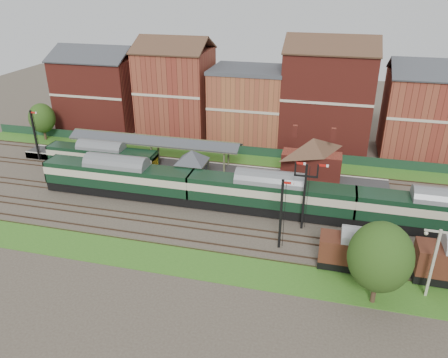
% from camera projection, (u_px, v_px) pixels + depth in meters
% --- Properties ---
extents(ground, '(160.00, 160.00, 0.00)m').
position_uv_depth(ground, '(208.00, 206.00, 55.22)').
color(ground, '#473D33').
rests_on(ground, ground).
extents(grass_back, '(90.00, 4.50, 0.06)m').
position_uv_depth(grass_back, '(236.00, 158.00, 69.24)').
color(grass_back, '#2D6619').
rests_on(grass_back, ground).
extents(grass_front, '(90.00, 5.00, 0.06)m').
position_uv_depth(grass_front, '(175.00, 260.00, 44.69)').
color(grass_front, '#2D6619').
rests_on(grass_front, ground).
extents(fence, '(90.00, 0.12, 1.50)m').
position_uv_depth(fence, '(239.00, 150.00, 70.69)').
color(fence, '#193823').
rests_on(fence, ground).
extents(platform, '(55.00, 3.40, 1.00)m').
position_uv_depth(platform, '(194.00, 168.00, 64.67)').
color(platform, '#2D2D2D').
rests_on(platform, ground).
extents(signal_box, '(5.40, 5.40, 6.00)m').
position_uv_depth(signal_box, '(192.00, 170.00, 57.38)').
color(signal_box, '#5E7754').
rests_on(signal_box, ground).
extents(brick_hut, '(3.20, 2.64, 2.94)m').
position_uv_depth(brick_hut, '(252.00, 190.00, 56.45)').
color(brick_hut, maroon).
rests_on(brick_hut, ground).
extents(station_building, '(8.10, 8.10, 5.90)m').
position_uv_depth(station_building, '(312.00, 157.00, 59.41)').
color(station_building, maroon).
rests_on(station_building, platform).
extents(canopy, '(26.00, 3.89, 4.08)m').
position_uv_depth(canopy, '(154.00, 139.00, 64.27)').
color(canopy, '#494F31').
rests_on(canopy, platform).
extents(semaphore_bracket, '(3.60, 0.25, 8.18)m').
position_uv_depth(semaphore_bracket, '(305.00, 192.00, 48.37)').
color(semaphore_bracket, black).
rests_on(semaphore_bracket, ground).
extents(semaphore_platform_end, '(1.23, 0.25, 8.00)m').
position_uv_depth(semaphore_platform_end, '(35.00, 135.00, 67.16)').
color(semaphore_platform_end, black).
rests_on(semaphore_platform_end, ground).
extents(semaphore_siding, '(1.23, 0.25, 8.00)m').
position_uv_depth(semaphore_siding, '(281.00, 213.00, 45.08)').
color(semaphore_siding, black).
rests_on(semaphore_siding, ground).
extents(yard_lamp, '(2.60, 0.22, 7.00)m').
position_uv_depth(yard_lamp, '(434.00, 259.00, 38.08)').
color(yard_lamp, beige).
rests_on(yard_lamp, ground).
extents(town_backdrop, '(69.00, 10.00, 16.00)m').
position_uv_depth(town_backdrop, '(247.00, 101.00, 74.20)').
color(town_backdrop, maroon).
rests_on(town_backdrop, ground).
extents(dmu_train, '(59.62, 3.13, 4.58)m').
position_uv_depth(dmu_train, '(269.00, 194.00, 52.36)').
color(dmu_train, black).
rests_on(dmu_train, ground).
extents(platform_railcar, '(16.75, 2.64, 3.86)m').
position_uv_depth(platform_railcar, '(102.00, 157.00, 63.97)').
color(platform_railcar, black).
rests_on(platform_railcar, ground).
extents(goods_van_a, '(5.99, 2.60, 3.64)m').
position_uv_depth(goods_van_a, '(350.00, 251.00, 42.62)').
color(goods_van_a, black).
rests_on(goods_van_a, ground).
extents(tree_far, '(5.49, 5.49, 8.00)m').
position_uv_depth(tree_far, '(380.00, 257.00, 36.95)').
color(tree_far, '#382619').
rests_on(tree_far, ground).
extents(tree_back, '(4.46, 4.46, 6.52)m').
position_uv_depth(tree_back, '(42.00, 118.00, 75.58)').
color(tree_back, '#382619').
rests_on(tree_back, ground).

